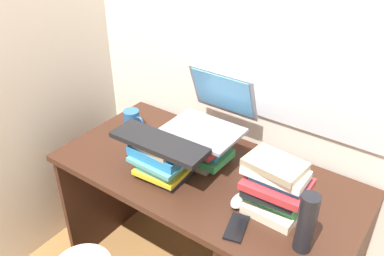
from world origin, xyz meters
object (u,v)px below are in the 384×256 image
object	(u,v)px
book_stack_side	(275,187)
laptop	(211,115)
book_stack_keyboard_riser	(160,161)
computer_mouse	(240,200)
book_stack_tall	(202,145)
keyboard	(159,143)
cell_phone	(237,227)
mug	(132,119)
water_bottle	(306,223)

from	to	relation	value
book_stack_side	laptop	bearing A→B (deg)	156.57
book_stack_keyboard_riser	laptop	xyz separation A→B (m)	(0.08, 0.26, 0.13)
laptop	computer_mouse	distance (m)	0.41
book_stack_tall	book_stack_keyboard_riser	bearing A→B (deg)	-110.33
book_stack_keyboard_riser	laptop	size ratio (longest dim) A/B	0.76
keyboard	cell_phone	distance (m)	0.46
book_stack_tall	book_stack_side	xyz separation A→B (m)	(0.41, -0.11, 0.03)
laptop	mug	world-z (taller)	laptop
book_stack_keyboard_riser	cell_phone	xyz separation A→B (m)	(0.42, -0.08, -0.07)
laptop	cell_phone	distance (m)	0.52
computer_mouse	water_bottle	size ratio (longest dim) A/B	0.45
book_stack_tall	computer_mouse	world-z (taller)	book_stack_tall
book_stack_keyboard_riser	book_stack_side	bearing A→B (deg)	10.47
computer_mouse	water_bottle	world-z (taller)	water_bottle
book_stack_tall	book_stack_keyboard_riser	distance (m)	0.21
laptop	water_bottle	size ratio (longest dim) A/B	1.39
keyboard	water_bottle	xyz separation A→B (m)	(0.65, -0.03, -0.05)
mug	water_bottle	xyz separation A→B (m)	(1.02, -0.25, 0.07)
computer_mouse	water_bottle	distance (m)	0.31
book_stack_side	water_bottle	bearing A→B (deg)	-34.79
book_stack_side	laptop	size ratio (longest dim) A/B	0.77
keyboard	computer_mouse	xyz separation A→B (m)	(0.36, 0.04, -0.15)
book_stack_keyboard_riser	book_stack_side	size ratio (longest dim) A/B	0.98
book_stack_side	water_bottle	xyz separation A→B (m)	(0.17, -0.12, 0.01)
book_stack_side	keyboard	distance (m)	0.49
mug	water_bottle	size ratio (longest dim) A/B	0.51
book_stack_tall	keyboard	bearing A→B (deg)	-110.36
cell_phone	mug	bearing A→B (deg)	144.01
computer_mouse	book_stack_side	bearing A→B (deg)	22.95
keyboard	computer_mouse	distance (m)	0.40
book_stack_tall	water_bottle	size ratio (longest dim) A/B	1.09
computer_mouse	book_stack_keyboard_riser	bearing A→B (deg)	-173.82
laptop	cell_phone	xyz separation A→B (m)	(0.34, -0.34, -0.20)
book_stack_tall	book_stack_keyboard_riser	world-z (taller)	book_stack_keyboard_riser
keyboard	mug	world-z (taller)	keyboard
book_stack_tall	water_bottle	world-z (taller)	water_bottle
laptop	mug	distance (m)	0.47
book_stack_keyboard_riser	mug	world-z (taller)	book_stack_keyboard_riser
water_bottle	laptop	bearing A→B (deg)	152.97
water_bottle	keyboard	bearing A→B (deg)	177.79
book_stack_tall	mug	world-z (taller)	book_stack_tall
book_stack_keyboard_riser	mug	bearing A→B (deg)	149.02
water_bottle	cell_phone	xyz separation A→B (m)	(-0.23, -0.05, -0.11)
book_stack_keyboard_riser	water_bottle	distance (m)	0.65
book_stack_tall	cell_phone	xyz separation A→B (m)	(0.35, -0.28, -0.07)
keyboard	book_stack_keyboard_riser	bearing A→B (deg)	65.85
laptop	keyboard	world-z (taller)	laptop
book_stack_tall	mug	bearing A→B (deg)	177.28
keyboard	mug	distance (m)	0.45
book_stack_tall	computer_mouse	size ratio (longest dim) A/B	2.41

